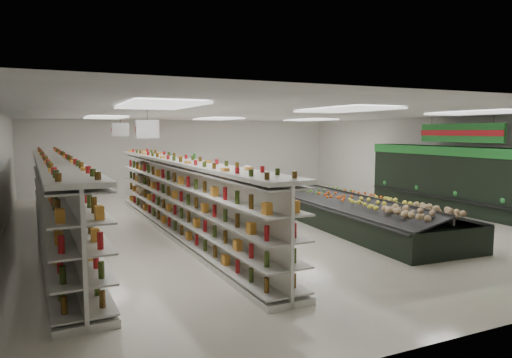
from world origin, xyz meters
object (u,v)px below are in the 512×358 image
produce_island (364,214)px  soda_endcap (181,179)px  gondola_left (58,204)px  shopper_background (146,187)px  shopper_main (246,198)px  gondola_center (181,200)px

produce_island → soda_endcap: (-3.06, 7.61, 0.37)m
gondola_left → soda_endcap: gondola_left is taller
gondola_left → soda_endcap: (4.59, 5.49, -0.13)m
shopper_background → gondola_left: bearing=146.0°
produce_island → shopper_background: shopper_background is taller
produce_island → shopper_background: (-4.89, 5.17, 0.44)m
soda_endcap → shopper_main: size_ratio=0.92×
produce_island → shopper_main: bearing=158.5°
gondola_left → produce_island: (7.65, -2.12, -0.49)m
produce_island → gondola_left: bearing=164.5°
gondola_center → shopper_main: (1.69, -0.36, -0.00)m
gondola_left → gondola_center: 3.00m
shopper_background → shopper_main: bearing=-146.7°
soda_endcap → shopper_main: bearing=-89.6°
gondola_center → soda_endcap: size_ratio=6.85×
shopper_background → gondola_center: bearing=-169.0°
gondola_left → shopper_background: size_ratio=6.69×
gondola_center → gondola_left: bearing=167.3°
shopper_main → soda_endcap: bearing=-95.4°
soda_endcap → shopper_background: (-1.83, -2.44, 0.07)m
soda_endcap → shopper_main: (0.04, -6.42, 0.10)m
produce_island → shopper_main: size_ratio=3.66×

